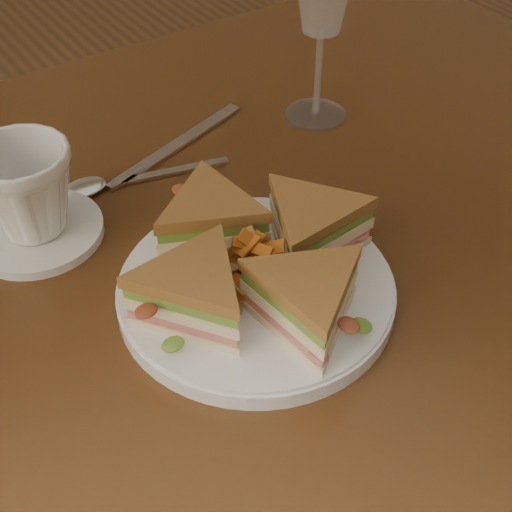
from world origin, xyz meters
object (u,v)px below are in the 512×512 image
at_px(plate, 256,291).
at_px(spoon, 106,184).
at_px(sandwich_wedges, 256,260).
at_px(table, 230,280).
at_px(saucer, 37,232).
at_px(coffee_cup, 26,191).
at_px(knife, 173,148).

height_order(plate, spoon, plate).
height_order(plate, sandwich_wedges, sandwich_wedges).
height_order(table, sandwich_wedges, sandwich_wedges).
xyz_separation_m(table, saucer, (-0.18, 0.07, 0.10)).
height_order(table, plate, plate).
height_order(sandwich_wedges, saucer, sandwich_wedges).
xyz_separation_m(spoon, coffee_cup, (-0.09, -0.03, 0.05)).
height_order(table, spoon, spoon).
bearing_deg(plate, sandwich_wedges, -116.57).
distance_m(table, spoon, 0.17).
distance_m(table, saucer, 0.22).
bearing_deg(coffee_cup, sandwich_wedges, -78.56).
relative_size(saucer, coffee_cup, 1.35).
relative_size(plate, spoon, 1.38).
relative_size(sandwich_wedges, coffee_cup, 2.65).
xyz_separation_m(knife, coffee_cup, (-0.19, -0.06, 0.05)).
relative_size(plate, saucer, 1.89).
relative_size(table, coffee_cup, 12.33).
xyz_separation_m(table, knife, (0.01, 0.13, 0.10)).
bearing_deg(saucer, coffee_cup, 90.00).
height_order(saucer, coffee_cup, coffee_cup).
height_order(sandwich_wedges, spoon, sandwich_wedges).
relative_size(plate, sandwich_wedges, 0.96).
xyz_separation_m(table, coffee_cup, (-0.18, 0.07, 0.15)).
xyz_separation_m(knife, saucer, (-0.19, -0.06, 0.00)).
bearing_deg(plate, coffee_cup, 124.28).
relative_size(knife, saucer, 1.59).
bearing_deg(table, knife, 86.32).
bearing_deg(plate, spoon, 99.98).
xyz_separation_m(saucer, coffee_cup, (0.00, 0.00, 0.05)).
bearing_deg(spoon, sandwich_wedges, -65.84).
bearing_deg(table, plate, -111.04).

